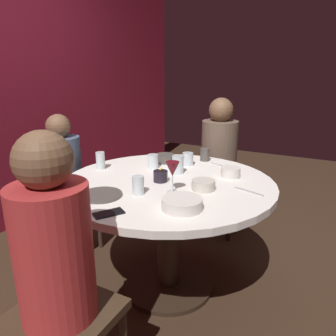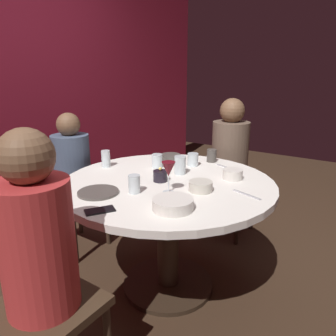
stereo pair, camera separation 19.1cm
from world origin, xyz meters
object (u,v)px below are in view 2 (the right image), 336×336
at_px(cup_far_edge, 212,156).
at_px(cup_beside_wine, 134,184).
at_px(dining_table, 168,205).
at_px(dinner_plate, 98,192).
at_px(wine_glass, 169,170).
at_px(cup_by_right_diner, 157,161).
at_px(seated_diner_right, 230,153).
at_px(cup_center_front, 180,165).
at_px(cup_by_left_diner, 106,159).
at_px(seated_diner_back, 72,168).
at_px(candle_holder, 160,176).
at_px(bowl_small_white, 233,174).
at_px(bowl_salad_center, 173,204).
at_px(cell_phone, 100,210).
at_px(bowl_sauce_side, 171,158).
at_px(bowl_serving_large, 201,186).
at_px(cup_near_candle, 193,160).

bearing_deg(cup_far_edge, cup_beside_wine, 175.16).
height_order(dining_table, dinner_plate, dinner_plate).
relative_size(wine_glass, cup_by_right_diner, 1.86).
xyz_separation_m(seated_diner_right, wine_glass, (-1.10, -0.12, 0.15)).
bearing_deg(seated_diner_right, cup_center_front, -0.87).
bearing_deg(dining_table, cup_by_right_diner, 49.39).
bearing_deg(dining_table, cup_by_left_diner, 89.63).
xyz_separation_m(seated_diner_back, dinner_plate, (-0.39, -0.69, 0.08)).
bearing_deg(candle_holder, cup_center_front, -6.25).
bearing_deg(bowl_small_white, cup_far_edge, 45.72).
distance_m(wine_glass, bowl_salad_center, 0.24).
relative_size(seated_diner_right, wine_glass, 6.73).
relative_size(cup_by_right_diner, cup_far_edge, 1.01).
bearing_deg(dinner_plate, cup_by_right_diner, 2.13).
bearing_deg(wine_glass, cup_beside_wine, 123.42).
height_order(cell_phone, cup_beside_wine, cup_beside_wine).
xyz_separation_m(bowl_small_white, bowl_sauce_side, (0.10, 0.53, -0.00)).
relative_size(cell_phone, bowl_small_white, 1.16).
relative_size(wine_glass, cup_center_front, 1.50).
xyz_separation_m(dining_table, bowl_small_white, (0.25, -0.31, 0.19)).
distance_m(dining_table, seated_diner_right, 0.94).
distance_m(bowl_sauce_side, cup_center_front, 0.28).
distance_m(bowl_sauce_side, cup_beside_wine, 0.65).
bearing_deg(cell_phone, candle_holder, 123.28).
relative_size(bowl_serving_large, cup_far_edge, 1.41).
distance_m(dinner_plate, bowl_sauce_side, 0.75).
bearing_deg(seated_diner_right, seated_diner_back, -43.64).
height_order(wine_glass, cup_near_candle, wine_glass).
distance_m(bowl_serving_large, bowl_small_white, 0.30).
xyz_separation_m(cup_far_edge, cup_beside_wine, (-0.80, 0.07, 0.00)).
height_order(cell_phone, bowl_salad_center, bowl_salad_center).
relative_size(seated_diner_right, dinner_plate, 5.31).
bearing_deg(candle_holder, cell_phone, -178.56).
height_order(dinner_plate, cup_near_candle, cup_near_candle).
xyz_separation_m(dinner_plate, cup_by_right_diner, (0.58, 0.02, 0.04)).
bearing_deg(dinner_plate, cup_center_front, -18.50).
bearing_deg(cell_phone, cup_beside_wine, 125.77).
relative_size(dining_table, cup_by_left_diner, 11.11).
relative_size(cup_near_candle, cup_beside_wine, 0.89).
distance_m(bowl_serving_large, cup_center_front, 0.33).
xyz_separation_m(wine_glass, dinner_plate, (-0.22, 0.31, -0.12)).
distance_m(cup_center_front, cup_far_edge, 0.37).
height_order(seated_diner_back, cell_phone, seated_diner_back).
bearing_deg(seated_diner_back, candle_holder, -2.35).
relative_size(cell_phone, bowl_serving_large, 1.06).
xyz_separation_m(seated_diner_right, cup_near_candle, (-0.57, 0.03, 0.07)).
xyz_separation_m(bowl_sauce_side, cup_by_left_diner, (-0.35, 0.31, 0.03)).
bearing_deg(dining_table, cup_beside_wine, 171.77).
relative_size(seated_diner_right, bowl_salad_center, 5.93).
height_order(dinner_plate, cell_phone, dinner_plate).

